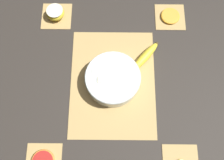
{
  "coord_description": "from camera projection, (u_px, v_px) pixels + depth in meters",
  "views": [
    {
      "loc": [
        -0.37,
        -0.0,
        1.11
      ],
      "look_at": [
        0.0,
        0.0,
        0.04
      ],
      "focal_mm": 42.0,
      "sensor_mm": 36.0,
      "label": 1
    }
  ],
  "objects": [
    {
      "name": "apple_half",
      "position": [
        55.0,
        13.0,
        1.25
      ],
      "size": [
        0.08,
        0.08,
        0.05
      ],
      "color": "gold",
      "rests_on": "coaster_mat_far_right"
    },
    {
      "name": "coaster_mat_far_right",
      "position": [
        56.0,
        16.0,
        1.28
      ],
      "size": [
        0.14,
        0.14,
        0.01
      ],
      "color": "tan",
      "rests_on": "ground_plane"
    },
    {
      "name": "bamboo_mat_center",
      "position": [
        112.0,
        82.0,
        1.16
      ],
      "size": [
        0.5,
        0.37,
        0.01
      ],
      "color": "tan",
      "rests_on": "ground_plane"
    },
    {
      "name": "whole_banana",
      "position": [
        145.0,
        57.0,
        1.18
      ],
      "size": [
        0.16,
        0.15,
        0.04
      ],
      "color": "yellow",
      "rests_on": "bamboo_mat_center"
    },
    {
      "name": "ground_plane",
      "position": [
        112.0,
        83.0,
        1.17
      ],
      "size": [
        6.0,
        6.0,
        0.0
      ],
      "primitive_type": "plane",
      "color": "#2D2823"
    },
    {
      "name": "coaster_mat_near_right",
      "position": [
        169.0,
        17.0,
        1.27
      ],
      "size": [
        0.14,
        0.14,
        0.01
      ],
      "color": "tan",
      "rests_on": "ground_plane"
    },
    {
      "name": "orange_slice_whole",
      "position": [
        170.0,
        16.0,
        1.27
      ],
      "size": [
        0.09,
        0.09,
        0.01
      ],
      "color": "#F9A338",
      "rests_on": "coaster_mat_near_right"
    },
    {
      "name": "fruit_salad_bowl",
      "position": [
        112.0,
        79.0,
        1.12
      ],
      "size": [
        0.24,
        0.24,
        0.08
      ],
      "color": "silver",
      "rests_on": "bamboo_mat_center"
    }
  ]
}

